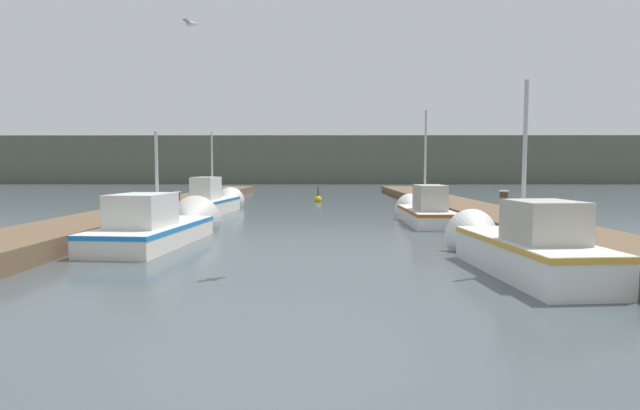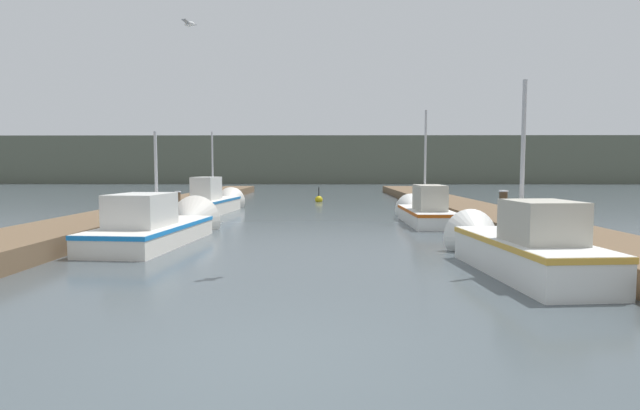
% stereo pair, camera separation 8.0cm
% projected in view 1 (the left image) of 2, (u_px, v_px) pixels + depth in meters
% --- Properties ---
extents(ground_plane, '(200.00, 200.00, 0.00)m').
position_uv_depth(ground_plane, '(275.00, 363.00, 5.11)').
color(ground_plane, '#424C51').
extents(dock_left, '(2.36, 40.00, 0.47)m').
position_uv_depth(dock_left, '(159.00, 209.00, 21.09)').
color(dock_left, brown).
rests_on(dock_left, ground_plane).
extents(dock_right, '(2.36, 40.00, 0.47)m').
position_uv_depth(dock_right, '(465.00, 209.00, 21.01)').
color(dock_right, brown).
rests_on(dock_right, ground_plane).
extents(distant_shore_ridge, '(120.00, 16.00, 5.80)m').
position_uv_depth(distant_shore_ridge, '(320.00, 161.00, 67.38)').
color(distant_shore_ridge, '#565B4C').
rests_on(distant_shore_ridge, ground_plane).
extents(fishing_boat_0, '(1.74, 4.92, 3.93)m').
position_uv_depth(fishing_boat_0, '(517.00, 246.00, 9.68)').
color(fishing_boat_0, silver).
rests_on(fishing_boat_0, ground_plane).
extents(fishing_boat_1, '(2.19, 5.71, 3.49)m').
position_uv_depth(fishing_boat_1, '(164.00, 226.00, 13.56)').
color(fishing_boat_1, silver).
rests_on(fishing_boat_1, ground_plane).
extents(fishing_boat_2, '(1.42, 5.23, 4.40)m').
position_uv_depth(fishing_boat_2, '(423.00, 211.00, 18.12)').
color(fishing_boat_2, silver).
rests_on(fishing_boat_2, ground_plane).
extents(fishing_boat_3, '(1.96, 5.49, 3.94)m').
position_uv_depth(fishing_boat_3, '(214.00, 202.00, 22.31)').
color(fishing_boat_3, silver).
rests_on(fishing_boat_3, ground_plane).
extents(mooring_piling_0, '(0.33, 0.33, 1.16)m').
position_uv_depth(mooring_piling_0, '(423.00, 197.00, 23.69)').
color(mooring_piling_0, '#473523').
rests_on(mooring_piling_0, ground_plane).
extents(mooring_piling_1, '(0.36, 0.36, 1.23)m').
position_uv_depth(mooring_piling_1, '(126.00, 214.00, 14.65)').
color(mooring_piling_1, '#473523').
rests_on(mooring_piling_1, ground_plane).
extents(mooring_piling_2, '(0.26, 0.26, 1.04)m').
position_uv_depth(mooring_piling_2, '(178.00, 204.00, 19.92)').
color(mooring_piling_2, '#473523').
rests_on(mooring_piling_2, ground_plane).
extents(mooring_piling_3, '(0.25, 0.25, 1.38)m').
position_uv_depth(mooring_piling_3, '(503.00, 215.00, 13.58)').
color(mooring_piling_3, '#473523').
rests_on(mooring_piling_3, ground_plane).
extents(channel_buoy, '(0.44, 0.44, 0.94)m').
position_uv_depth(channel_buoy, '(318.00, 200.00, 28.93)').
color(channel_buoy, gold).
rests_on(channel_buoy, ground_plane).
extents(seagull_lead, '(0.31, 0.56, 0.12)m').
position_uv_depth(seagull_lead, '(190.00, 24.00, 12.74)').
color(seagull_lead, white).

